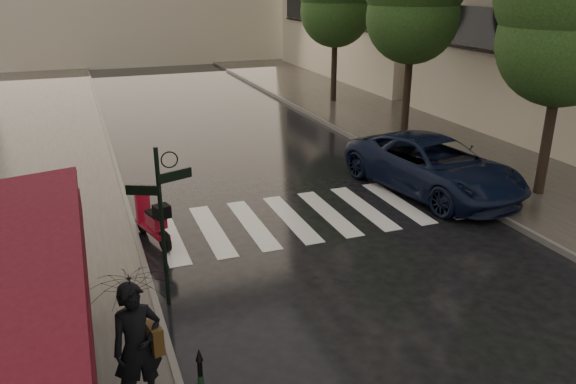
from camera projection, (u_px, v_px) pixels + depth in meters
sidewalk_near at (14, 176)px, 17.44m from camera, size 6.00×60.00×0.12m
sidewalk_far at (420, 134)px, 22.32m from camera, size 5.50×60.00×0.12m
curb_near at (115, 165)px, 18.45m from camera, size 0.12×60.00×0.16m
curb_far at (357, 140)px, 21.39m from camera, size 0.12×60.00×0.16m
crosswalk at (310, 215)px, 14.68m from camera, size 7.85×3.20×0.01m
signpost at (162, 215)px, 10.04m from camera, size 1.17×0.29×3.10m
tree_near at (571, 0)px, 14.12m from camera, size 3.80×3.80×7.99m
pedestrian_with_umbrella at (132, 298)px, 7.40m from camera, size 1.36×1.38×2.59m
scooter at (153, 221)px, 12.98m from camera, size 0.76×1.75×1.17m
parked_car at (433, 165)px, 16.13m from camera, size 3.54×6.02×1.57m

